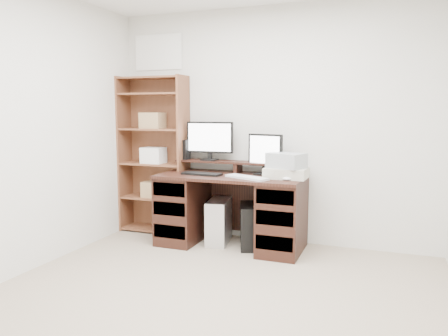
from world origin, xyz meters
The scene contains 14 objects.
room centered at (0.00, 0.00, 1.25)m, with size 3.54×4.04×2.54m.
desk centered at (-0.32, 1.64, 0.39)m, with size 1.50×0.70×0.75m.
riser_shelf centered at (-0.32, 1.85, 0.84)m, with size 1.40×0.22×0.12m.
monitor_wide centered at (-0.65, 1.85, 1.11)m, with size 0.53×0.14×0.42m.
monitor_small centered at (-0.01, 1.79, 0.98)m, with size 0.38×0.18×0.42m.
speaker centered at (-0.94, 1.82, 0.98)m, with size 0.09×0.09×0.22m, color black.
keyboard_black centered at (-0.61, 1.54, 0.76)m, with size 0.42×0.14×0.02m, color black.
keyboard_white centered at (-0.10, 1.48, 0.76)m, with size 0.46×0.14×0.02m, color silver.
mouse centered at (0.29, 1.50, 0.77)m, with size 0.08×0.06×0.03m, color silver.
printer centered at (0.25, 1.65, 0.80)m, with size 0.41×0.30×0.10m, color #B4B09D.
basket centered at (0.25, 1.65, 0.92)m, with size 0.34×0.24×0.15m, color #959B9F.
tower_silver centered at (-0.49, 1.70, 0.23)m, with size 0.21×0.47×0.47m, color silver.
tower_black centered at (-0.13, 1.67, 0.22)m, with size 0.33×0.49×0.45m.
bookshelf centered at (-1.35, 1.86, 0.92)m, with size 0.80×0.30×1.80m.
Camera 1 is at (1.20, -2.56, 1.41)m, focal length 35.00 mm.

